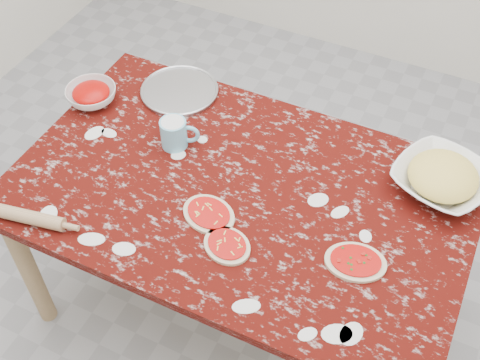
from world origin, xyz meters
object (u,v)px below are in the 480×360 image
object	(u,v)px
pizza_tray	(180,91)
flour_mug	(175,133)
worktable	(240,205)
sauce_bowl	(92,95)
rolling_pin	(31,218)
cheese_bowl	(441,180)

from	to	relation	value
pizza_tray	flour_mug	bearing A→B (deg)	-63.02
worktable	pizza_tray	world-z (taller)	pizza_tray
pizza_tray	sauce_bowl	distance (m)	0.35
sauce_bowl	pizza_tray	bearing A→B (deg)	34.62
rolling_pin	cheese_bowl	bearing A→B (deg)	31.86
worktable	sauce_bowl	world-z (taller)	sauce_bowl
sauce_bowl	cheese_bowl	xyz separation A→B (m)	(1.37, 0.14, 0.01)
worktable	pizza_tray	size ratio (longest dim) A/B	5.17
worktable	sauce_bowl	size ratio (longest dim) A/B	7.99
worktable	sauce_bowl	xyz separation A→B (m)	(-0.74, 0.17, 0.11)
worktable	rolling_pin	world-z (taller)	rolling_pin
sauce_bowl	worktable	bearing A→B (deg)	-12.97
worktable	flour_mug	distance (m)	0.36
pizza_tray	cheese_bowl	world-z (taller)	cheese_bowl
sauce_bowl	flour_mug	distance (m)	0.43
flour_mug	rolling_pin	bearing A→B (deg)	-115.41
rolling_pin	worktable	bearing A→B (deg)	37.35
cheese_bowl	flour_mug	world-z (taller)	flour_mug
rolling_pin	flour_mug	bearing A→B (deg)	64.59
worktable	flour_mug	xyz separation A→B (m)	(-0.31, 0.10, 0.14)
flour_mug	cheese_bowl	bearing A→B (deg)	12.68
flour_mug	rolling_pin	world-z (taller)	flour_mug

